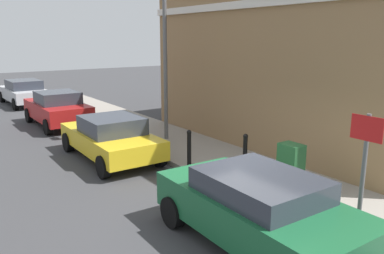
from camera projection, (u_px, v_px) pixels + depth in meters
name	position (u px, v px, depth m)	size (l,w,h in m)	color
ground	(232.00, 210.00, 8.61)	(80.00, 80.00, 0.00)	#38383A
sidewalk	(164.00, 139.00, 14.41)	(2.71, 30.00, 0.15)	gray
corner_building	(322.00, 44.00, 14.31)	(7.74, 10.41, 7.01)	olive
car_green	(258.00, 208.00, 6.95)	(2.02, 4.14, 1.40)	#195933
car_yellow	(111.00, 137.00, 12.09)	(2.00, 4.21, 1.37)	gold
car_red	(58.00, 108.00, 16.67)	(1.95, 4.05, 1.50)	maroon
car_silver	(24.00, 92.00, 21.95)	(2.01, 4.38, 1.41)	#B7B7BC
utility_cabinet	(290.00, 169.00, 9.22)	(0.46, 0.61, 1.15)	#1E4C28
bollard_near_cabinet	(245.00, 151.00, 10.61)	(0.14, 0.14, 1.04)	black
bollard_far_kerb	(189.00, 146.00, 11.05)	(0.14, 0.14, 1.04)	black
street_sign	(364.00, 158.00, 6.83)	(0.08, 0.60, 2.30)	#59595B
lamppost	(165.00, 50.00, 13.41)	(0.20, 0.44, 5.72)	#59595B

